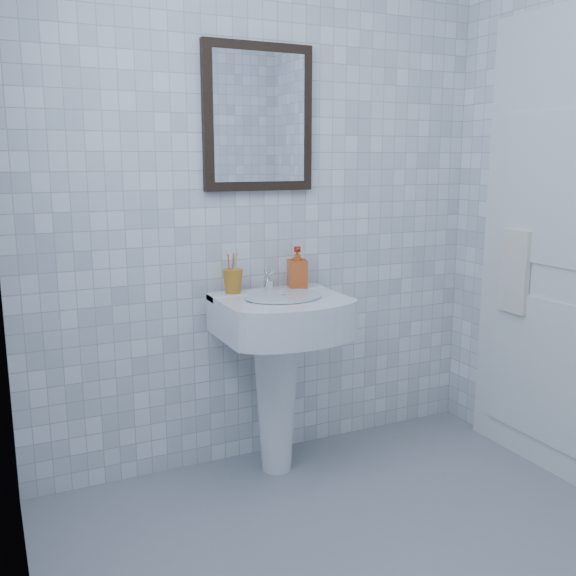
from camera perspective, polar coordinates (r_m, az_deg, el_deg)
wall_back at (r=2.88m, az=-2.14°, el=8.87°), size 2.20×0.02×2.50m
wall_left at (r=1.45m, az=-23.88°, el=5.40°), size 0.02×2.40×2.50m
washbasin at (r=2.79m, az=-0.87°, el=-5.86°), size 0.53×0.39×0.82m
faucet at (r=2.80m, az=-1.72°, el=0.64°), size 0.04×0.10×0.11m
toothbrush_cup at (r=2.76m, az=-4.92°, el=0.60°), size 0.11×0.11×0.10m
soap_dispenser at (r=2.87m, az=0.83°, el=1.88°), size 0.10×0.10×0.18m
wall_mirror at (r=2.85m, az=-2.64°, el=14.88°), size 0.50×0.04×0.62m
bathroom_door at (r=3.01m, az=22.50°, el=3.34°), size 0.04×0.80×2.00m
towel_ring at (r=3.10m, az=19.96°, el=4.68°), size 0.01×0.18×0.18m
hand_towel at (r=3.11m, az=19.48°, el=1.38°), size 0.03×0.16×0.38m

